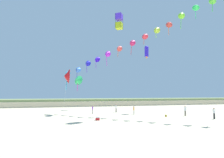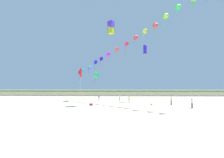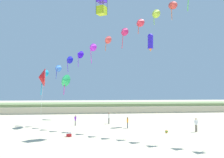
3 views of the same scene
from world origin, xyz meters
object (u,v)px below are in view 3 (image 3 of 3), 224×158
object	(u,v)px
person_mid_center	(75,120)
large_kite_outer_drift	(64,80)
person_near_right	(109,117)
person_far_right	(128,122)
person_far_left	(196,124)
large_kite_mid_trail	(42,77)
beach_ball	(167,131)
large_kite_high_solo	(150,42)
beach_cooler	(69,135)
large_kite_low_lead	(102,4)

from	to	relation	value
person_mid_center	large_kite_outer_drift	xyz separation A→B (m)	(-2.35, 9.45, 6.23)
person_near_right	person_far_right	world-z (taller)	person_near_right
person_far_left	large_kite_mid_trail	bearing A→B (deg)	159.50
large_kite_mid_trail	large_kite_outer_drift	xyz separation A→B (m)	(2.59, 9.14, 0.05)
beach_ball	large_kite_high_solo	bearing A→B (deg)	87.83
beach_ball	person_mid_center	bearing A→B (deg)	146.21
person_far_left	beach_cooler	distance (m)	15.54
person_far_left	person_far_right	world-z (taller)	person_far_left
large_kite_low_lead	beach_ball	size ratio (longest dim) A/B	6.98
person_far_right	large_kite_high_solo	size ratio (longest dim) A/B	0.54
large_kite_mid_trail	beach_cooler	xyz separation A→B (m)	(4.47, -8.63, -6.87)
person_mid_center	person_far_left	world-z (taller)	person_far_left
person_near_right	large_kite_mid_trail	size ratio (longest dim) A/B	0.44
person_far_left	beach_ball	world-z (taller)	person_far_left
person_near_right	person_far_left	size ratio (longest dim) A/B	0.99
person_far_left	person_far_right	bearing A→B (deg)	153.44
large_kite_mid_trail	person_far_right	bearing A→B (deg)	-16.25
large_kite_mid_trail	large_kite_high_solo	bearing A→B (deg)	-1.30
person_far_right	beach_ball	xyz separation A→B (m)	(3.97, -4.22, -0.70)
person_far_right	beach_cooler	world-z (taller)	person_far_right
person_near_right	large_kite_low_lead	size ratio (longest dim) A/B	0.68
beach_cooler	person_mid_center	bearing A→B (deg)	86.79
large_kite_outer_drift	person_mid_center	bearing A→B (deg)	-76.06
person_far_left	person_far_right	size ratio (longest dim) A/B	1.14
large_kite_low_lead	large_kite_mid_trail	xyz separation A→B (m)	(-8.18, 7.20, -8.56)
person_mid_center	large_kite_outer_drift	bearing A→B (deg)	103.94
large_kite_high_solo	beach_cooler	xyz separation A→B (m)	(-11.84, -8.26, -12.48)
person_near_right	person_far_left	distance (m)	13.23
person_mid_center	beach_ball	size ratio (longest dim) A/B	4.27
person_mid_center	large_kite_high_solo	xyz separation A→B (m)	(11.38, -0.06, 11.80)
person_mid_center	person_far_left	xyz separation A→B (m)	(15.01, -7.15, 0.11)
person_far_left	person_far_right	distance (m)	8.82
large_kite_mid_trail	large_kite_high_solo	xyz separation A→B (m)	(16.32, -0.37, 5.62)
person_far_right	beach_cooler	bearing A→B (deg)	-146.02
large_kite_low_lead	person_mid_center	bearing A→B (deg)	115.21
person_near_right	large_kite_outer_drift	xyz separation A→B (m)	(-7.46, 7.82, 6.13)
person_far_left	large_kite_low_lead	world-z (taller)	large_kite_low_lead
person_mid_center	large_kite_mid_trail	bearing A→B (deg)	176.42
person_mid_center	beach_cooler	world-z (taller)	person_mid_center
beach_cooler	person_far_left	bearing A→B (deg)	4.34
large_kite_outer_drift	beach_ball	xyz separation A→B (m)	(13.44, -16.88, -6.95)
person_far_right	large_kite_high_solo	world-z (taller)	large_kite_high_solo
person_far_left	large_kite_low_lead	size ratio (longest dim) A/B	0.69
person_far_left	large_kite_high_solo	distance (m)	14.15
large_kite_low_lead	beach_ball	world-z (taller)	large_kite_low_lead
person_near_right	beach_cooler	world-z (taller)	person_near_right
large_kite_outer_drift	beach_ball	distance (m)	22.67
person_mid_center	large_kite_outer_drift	size ratio (longest dim) A/B	0.40
person_mid_center	large_kite_outer_drift	world-z (taller)	large_kite_outer_drift
person_near_right	large_kite_outer_drift	world-z (taller)	large_kite_outer_drift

